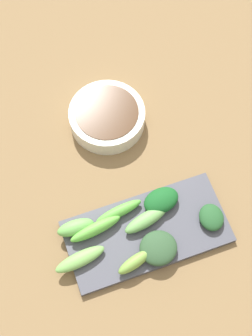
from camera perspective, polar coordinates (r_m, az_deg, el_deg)
tabletop at (r=0.93m, az=1.83°, el=-3.52°), size 2.10×2.10×0.02m
sauce_bowl at (r=0.97m, az=-2.22°, el=6.02°), size 0.15×0.15×0.04m
serving_plate at (r=0.89m, az=2.42°, el=-7.41°), size 0.14×0.29×0.01m
broccoli_leafy_0 at (r=0.89m, az=4.10°, el=-3.78°), size 0.06×0.07×0.03m
broccoli_stalk_1 at (r=0.88m, az=-5.89°, el=-6.89°), size 0.03×0.07×0.03m
broccoli_leafy_2 at (r=0.87m, az=3.78°, el=-9.26°), size 0.07×0.07×0.02m
broccoli_stalk_3 at (r=0.87m, az=-5.36°, el=-10.51°), size 0.04×0.10×0.02m
broccoli_stalk_4 at (r=0.89m, az=-0.85°, el=-5.08°), size 0.03×0.09×0.02m
broccoli_leafy_5 at (r=0.90m, az=9.89°, el=-5.67°), size 0.06×0.05×0.02m
broccoli_stalk_6 at (r=0.88m, az=-3.56°, el=-7.06°), size 0.03×0.10×0.03m
broccoli_stalk_7 at (r=0.86m, az=1.04°, el=-10.85°), size 0.04×0.07×0.02m
broccoli_stalk_8 at (r=0.88m, az=2.35°, el=-6.01°), size 0.04×0.09×0.02m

